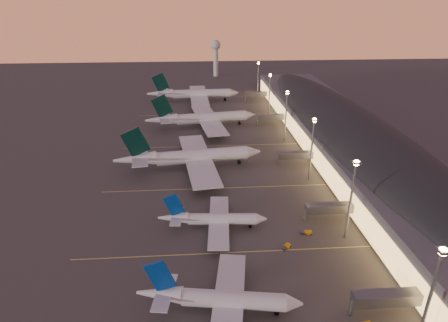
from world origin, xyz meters
TOP-DOWN VIEW (x-y plane):
  - ground at (0.00, 0.00)m, footprint 700.00×700.00m
  - airliner_narrow_south at (-4.35, -26.63)m, footprint 38.71×34.91m
  - airliner_narrow_north at (-4.27, 8.13)m, footprint 34.59×30.95m
  - airliner_wide_near at (-12.00, 54.53)m, footprint 62.77×57.63m
  - airliner_wide_mid at (-5.61, 109.71)m, footprint 62.83×57.82m
  - airliner_wide_far at (-10.62, 167.84)m, footprint 64.38×58.55m
  - terminal_building at (61.84, 72.47)m, footprint 56.35×255.00m
  - light_masts at (36.00, 65.00)m, footprint 2.20×217.20m
  - radar_tower at (10.00, 260.00)m, footprint 9.00×9.00m
  - lane_markings at (0.00, 40.00)m, footprint 90.00×180.36m
  - baggage_tug_c at (24.76, 2.61)m, footprint 3.40×1.60m
  - baggage_tug_d at (16.84, -3.99)m, footprint 3.09×3.06m

SIDE VIEW (x-z plane):
  - ground at x=0.00m, z-range 0.00..0.00m
  - lane_markings at x=0.00m, z-range 0.01..0.01m
  - baggage_tug_d at x=16.84m, z-range -0.04..0.89m
  - baggage_tug_c at x=24.76m, z-range -0.04..0.95m
  - airliner_narrow_north at x=-4.27m, z-range -2.98..9.37m
  - airliner_narrow_south at x=-4.35m, z-range -3.34..10.49m
  - airliner_wide_near at x=-12.00m, z-range -4.87..15.21m
  - airliner_wide_mid at x=-5.61m, z-range -4.88..15.24m
  - airliner_wide_far at x=-10.62m, z-range -5.00..15.62m
  - terminal_building at x=61.84m, z-range 0.05..17.51m
  - light_masts at x=36.00m, z-range 4.60..30.50m
  - radar_tower at x=10.00m, z-range 5.62..38.12m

